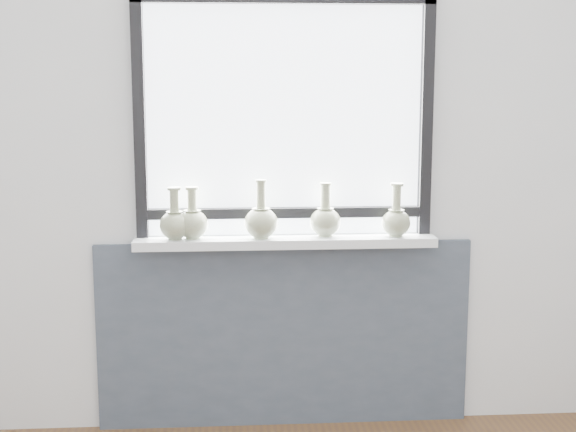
{
  "coord_description": "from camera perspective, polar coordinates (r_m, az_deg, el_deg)",
  "views": [
    {
      "loc": [
        -0.23,
        -1.74,
        1.58
      ],
      "look_at": [
        0.0,
        1.55,
        1.02
      ],
      "focal_mm": 50.0,
      "sensor_mm": 36.0,
      "label": 1
    }
  ],
  "objects": [
    {
      "name": "vase_b",
      "position": [
        3.5,
        -6.81,
        -0.41
      ],
      "size": [
        0.14,
        0.14,
        0.23
      ],
      "rotation": [
        0.0,
        0.0,
        -0.43
      ],
      "color": "#9DA683",
      "rests_on": "windowsill"
    },
    {
      "name": "vase_a",
      "position": [
        3.49,
        -8.06,
        -0.47
      ],
      "size": [
        0.13,
        0.13,
        0.23
      ],
      "rotation": [
        0.0,
        0.0,
        -0.4
      ],
      "color": "#9DA683",
      "rests_on": "windowsill"
    },
    {
      "name": "vase_e",
      "position": [
        3.56,
        7.7,
        -0.28
      ],
      "size": [
        0.13,
        0.13,
        0.24
      ],
      "rotation": [
        0.0,
        0.0,
        -0.05
      ],
      "color": "#9DA683",
      "rests_on": "windowsill"
    },
    {
      "name": "vase_d",
      "position": [
        3.53,
        2.67,
        -0.23
      ],
      "size": [
        0.14,
        0.14,
        0.24
      ],
      "rotation": [
        0.0,
        0.0,
        0.24
      ],
      "color": "#9DA683",
      "rests_on": "windowsill"
    },
    {
      "name": "apron_panel",
      "position": [
        3.71,
        -0.25,
        -8.43
      ],
      "size": [
        1.7,
        0.03,
        0.86
      ],
      "primitive_type": "cube",
      "color": "#444D5D",
      "rests_on": "ground"
    },
    {
      "name": "windowsill",
      "position": [
        3.53,
        -0.18,
        -1.81
      ],
      "size": [
        1.32,
        0.18,
        0.04
      ],
      "primitive_type": "cube",
      "color": "silver",
      "rests_on": "apron_panel"
    },
    {
      "name": "vase_c",
      "position": [
        3.48,
        -1.93,
        -0.33
      ],
      "size": [
        0.15,
        0.15,
        0.26
      ],
      "rotation": [
        0.0,
        0.0,
        0.43
      ],
      "color": "#9DA683",
      "rests_on": "windowsill"
    },
    {
      "name": "window",
      "position": [
        3.52,
        -0.26,
        7.38
      ],
      "size": [
        1.3,
        0.06,
        1.05
      ],
      "color": "black",
      "rests_on": "windowsill"
    },
    {
      "name": "back_wall",
      "position": [
        3.57,
        -0.3,
        5.14
      ],
      "size": [
        3.6,
        0.02,
        2.6
      ],
      "primitive_type": "cube",
      "color": "silver",
      "rests_on": "ground"
    }
  ]
}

